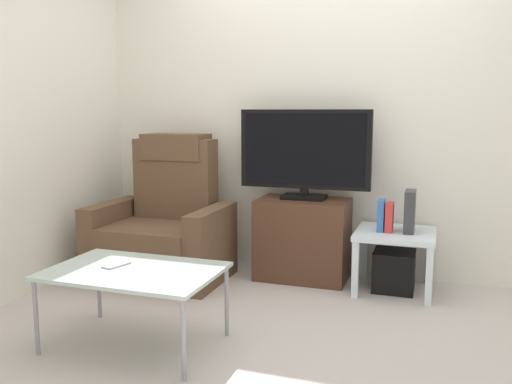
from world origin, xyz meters
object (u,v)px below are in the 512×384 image
at_px(side_table, 395,240).
at_px(book_middle, 389,217).
at_px(tv_stand, 303,239).
at_px(recliner_armchair, 164,228).
at_px(television, 305,152).
at_px(coffee_table, 134,274).
at_px(book_leftmost, 381,215).
at_px(subwoofer_box, 394,271).
at_px(game_console, 410,211).
at_px(cell_phone, 116,265).

distance_m(side_table, book_middle, 0.17).
bearing_deg(tv_stand, recliner_armchair, -164.69).
height_order(television, side_table, television).
bearing_deg(book_middle, recliner_armchair, -173.19).
xyz_separation_m(recliner_armchair, coffee_table, (0.44, -1.15, 0.02)).
bearing_deg(book_leftmost, coffee_table, -130.43).
relative_size(subwoofer_box, game_console, 0.97).
bearing_deg(subwoofer_box, coffee_table, -132.38).
relative_size(television, recliner_armchair, 0.91).
relative_size(subwoofer_box, coffee_table, 0.31).
xyz_separation_m(television, coffee_table, (-0.57, -1.45, -0.56)).
xyz_separation_m(side_table, book_middle, (-0.04, -0.02, 0.17)).
bearing_deg(coffee_table, side_table, 47.62).
height_order(tv_stand, book_middle, book_middle).
height_order(side_table, game_console, game_console).
bearing_deg(game_console, subwoofer_box, -173.66).
bearing_deg(coffee_table, book_middle, 48.20).
xyz_separation_m(side_table, cell_phone, (-1.37, -1.34, 0.07)).
xyz_separation_m(tv_stand, television, (-0.00, 0.02, 0.65)).
bearing_deg(subwoofer_box, cell_phone, -135.63).
relative_size(side_table, game_console, 1.86).
distance_m(tv_stand, recliner_armchair, 1.05).
xyz_separation_m(television, side_table, (0.68, -0.08, -0.60)).
bearing_deg(subwoofer_box, side_table, 0.00).
bearing_deg(cell_phone, television, 79.58).
height_order(book_middle, cell_phone, book_middle).
height_order(side_table, book_middle, book_middle).
distance_m(tv_stand, television, 0.65).
relative_size(television, side_table, 1.81).
bearing_deg(cell_phone, book_leftmost, 61.75).
height_order(television, book_middle, television).
relative_size(side_table, book_middle, 2.68).
bearing_deg(coffee_table, recliner_armchair, 111.03).
distance_m(recliner_armchair, game_console, 1.81).
xyz_separation_m(subwoofer_box, coffee_table, (-1.25, -1.37, 0.26)).
xyz_separation_m(side_table, game_console, (0.09, 0.01, 0.21)).
xyz_separation_m(television, subwoofer_box, (0.68, -0.08, -0.81)).
xyz_separation_m(book_middle, cell_phone, (-1.33, -1.32, -0.10)).
distance_m(side_table, cell_phone, 1.92).
distance_m(television, side_table, 0.91).
xyz_separation_m(book_middle, game_console, (0.13, 0.03, 0.04)).
bearing_deg(television, coffee_table, -111.53).
height_order(book_leftmost, book_middle, book_leftmost).
distance_m(game_console, cell_phone, 2.00).
bearing_deg(tv_stand, subwoofer_box, -5.14).
bearing_deg(book_middle, side_table, 24.94).
bearing_deg(cell_phone, subwoofer_box, 60.01).
distance_m(tv_stand, subwoofer_box, 0.70).
height_order(tv_stand, side_table, tv_stand).
bearing_deg(cell_phone, game_console, 58.41).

